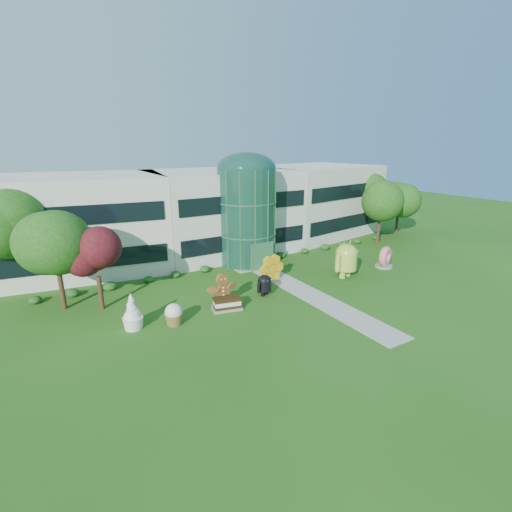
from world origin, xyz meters
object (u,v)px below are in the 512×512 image
android_green (346,258)px  donut (385,257)px  gingerbread (222,290)px  android_black (264,283)px

android_green → donut: 5.49m
android_green → gingerbread: size_ratio=1.30×
donut → gingerbread: size_ratio=0.77×
android_green → android_black: 9.09m
android_green → gingerbread: (-12.99, 0.07, -0.55)m
gingerbread → android_black: bearing=-3.1°
android_green → android_black: size_ratio=1.82×
android_black → gingerbread: gingerbread is taller
android_green → donut: android_green is taller
donut → gingerbread: 18.43m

